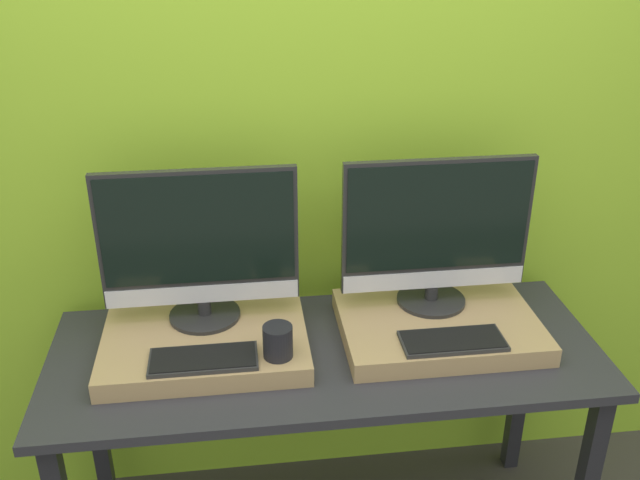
{
  "coord_description": "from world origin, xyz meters",
  "views": [
    {
      "loc": [
        -0.24,
        -1.41,
        1.96
      ],
      "look_at": [
        0.0,
        0.45,
        1.05
      ],
      "focal_mm": 40.0,
      "sensor_mm": 36.0,
      "label": 1
    }
  ],
  "objects_px": {
    "keyboard_right": "(453,341)",
    "monitor_right": "(436,232)",
    "mug": "(278,341)",
    "keyboard_left": "(204,359)",
    "monitor_left": "(199,245)"
  },
  "relations": [
    {
      "from": "monitor_left",
      "to": "monitor_right",
      "type": "bearing_deg",
      "value": 0.0
    },
    {
      "from": "monitor_right",
      "to": "keyboard_left",
      "type": "bearing_deg",
      "value": -161.79
    },
    {
      "from": "keyboard_left",
      "to": "keyboard_right",
      "type": "relative_size",
      "value": 1.0
    },
    {
      "from": "mug",
      "to": "keyboard_left",
      "type": "bearing_deg",
      "value": 180.0
    },
    {
      "from": "monitor_left",
      "to": "mug",
      "type": "distance_m",
      "value": 0.36
    },
    {
      "from": "keyboard_right",
      "to": "keyboard_left",
      "type": "bearing_deg",
      "value": 180.0
    },
    {
      "from": "keyboard_left",
      "to": "monitor_right",
      "type": "relative_size",
      "value": 0.52
    },
    {
      "from": "monitor_right",
      "to": "keyboard_right",
      "type": "height_order",
      "value": "monitor_right"
    },
    {
      "from": "keyboard_left",
      "to": "keyboard_right",
      "type": "height_order",
      "value": "same"
    },
    {
      "from": "monitor_left",
      "to": "keyboard_right",
      "type": "bearing_deg",
      "value": -18.21
    },
    {
      "from": "keyboard_left",
      "to": "mug",
      "type": "relative_size",
      "value": 3.14
    },
    {
      "from": "keyboard_right",
      "to": "monitor_right",
      "type": "bearing_deg",
      "value": 90.0
    },
    {
      "from": "mug",
      "to": "keyboard_right",
      "type": "height_order",
      "value": "mug"
    },
    {
      "from": "mug",
      "to": "monitor_right",
      "type": "xyz_separation_m",
      "value": [
        0.49,
        0.23,
        0.19
      ]
    },
    {
      "from": "mug",
      "to": "keyboard_right",
      "type": "xyz_separation_m",
      "value": [
        0.49,
        0.0,
        -0.04
      ]
    }
  ]
}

